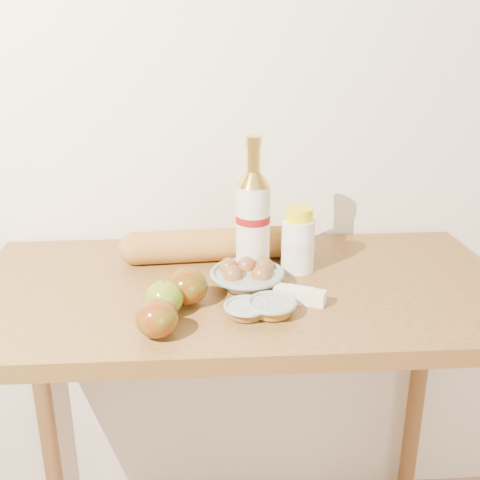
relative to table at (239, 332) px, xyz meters
name	(u,v)px	position (x,y,z in m)	size (l,w,h in m)	color
back_wall	(231,85)	(0.00, 0.33, 0.52)	(3.50, 0.02, 2.60)	white
table	(239,332)	(0.00, 0.00, 0.00)	(1.20, 0.60, 0.90)	olive
bourbon_bottle	(253,219)	(0.04, 0.07, 0.25)	(0.10, 0.10, 0.32)	beige
cream_bottle	(298,242)	(0.14, 0.07, 0.20)	(0.08, 0.08, 0.15)	white
egg_bowl	(247,276)	(0.02, -0.01, 0.15)	(0.17, 0.17, 0.06)	gray
baguette	(217,245)	(-0.05, 0.15, 0.16)	(0.48, 0.11, 0.08)	#C88B3D
apple_yellowgreen	(164,298)	(-0.16, -0.13, 0.16)	(0.09, 0.09, 0.07)	olive
apple_redgreen_front	(157,318)	(-0.17, -0.21, 0.16)	(0.10, 0.10, 0.08)	#94080C
apple_redgreen_right	(187,286)	(-0.11, -0.08, 0.16)	(0.11, 0.11, 0.08)	maroon
sugar_bowl	(246,310)	(0.00, -0.15, 0.14)	(0.12, 0.12, 0.03)	#99A7A2
syrup_bowl	(272,307)	(0.06, -0.14, 0.14)	(0.11, 0.11, 0.03)	#8F9C97
butter_stick	(300,295)	(0.12, -0.09, 0.14)	(0.11, 0.07, 0.03)	#FFF8C5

